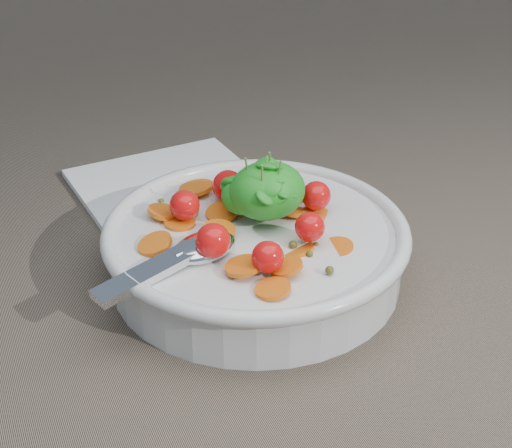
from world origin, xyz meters
name	(u,v)px	position (x,y,z in m)	size (l,w,h in m)	color
ground	(261,292)	(0.00, 0.00, 0.00)	(6.00, 6.00, 0.00)	#756653
bowl	(255,247)	(0.00, 0.02, 0.03)	(0.26, 0.24, 0.10)	silver
napkin	(169,185)	(-0.01, 0.20, 0.00)	(0.17, 0.15, 0.01)	white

